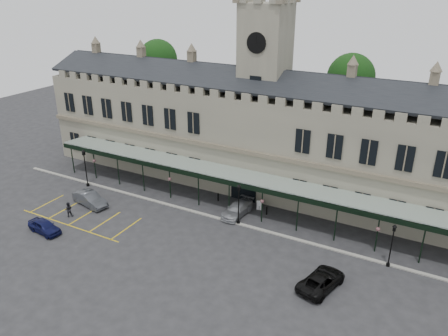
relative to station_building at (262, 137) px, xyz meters
The scene contains 20 objects.
ground 17.17m from the station_building, 90.00° to the right, with size 140.00×140.00×0.00m, color #252527.
station_building is the anchor object (origin of this frame).
clock_tower 6.64m from the station_building, 90.00° to the left, with size 5.60×5.60×24.80m.
canopy 9.37m from the station_building, 90.00° to the right, with size 50.00×4.10×4.30m.
kerb 12.22m from the station_building, 90.00° to the right, with size 60.00×0.40×0.12m, color gray.
parking_markings 23.26m from the station_building, 128.81° to the right, with size 16.00×6.00×0.01m, color gold, non-canonical shape.
tree_behind_left 24.64m from the station_building, 157.55° to the left, with size 6.00×6.00×16.00m.
tree_behind_mid 13.67m from the station_building, 48.65° to the left, with size 6.00×6.00×16.00m.
lamp_post_left 22.45m from the station_building, 150.23° to the right, with size 0.47×0.47×5.02m.
lamp_post_mid 11.19m from the station_building, 78.98° to the right, with size 0.45×0.45×4.79m.
lamp_post_right 20.86m from the station_building, 31.13° to the right, with size 0.42×0.42×4.44m.
traffic_cone 22.54m from the station_building, 53.85° to the right, with size 0.45×0.45×0.72m.
sign_board 9.12m from the station_building, 66.96° to the right, with size 0.68×0.16×1.17m.
bollard_left 9.32m from the station_building, 110.79° to the right, with size 0.17×0.17×0.98m, color black.
bollard_right 9.99m from the station_building, 61.07° to the right, with size 0.17×0.17×0.95m, color black.
car_left_a 26.83m from the station_building, 124.92° to the right, with size 1.63×4.06×1.38m, color #0E113D.
car_left_b 21.89m from the station_building, 135.83° to the right, with size 1.69×4.86×1.60m, color #3E4147.
car_taxi 10.42m from the station_building, 83.39° to the right, with size 1.97×4.85×1.41m, color gray.
car_van 21.79m from the station_building, 51.79° to the right, with size 2.36×5.11×1.42m, color black.
person_b 24.18m from the station_building, 130.58° to the right, with size 0.85×0.67×1.76m, color black.
Camera 1 is at (20.11, -31.26, 24.15)m, focal length 35.00 mm.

